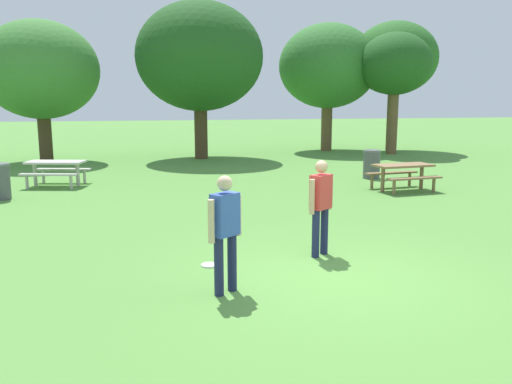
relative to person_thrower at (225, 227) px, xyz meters
name	(u,v)px	position (x,y,z in m)	size (l,w,h in m)	color
ground_plane	(331,276)	(1.67, 0.30, -0.94)	(120.00, 120.00, 0.00)	#568E3D
person_thrower	(225,227)	(0.00, 0.00, 0.00)	(0.51, 0.40, 1.64)	#1E234C
person_catcher	(321,202)	(1.86, 1.36, 0.00)	(0.51, 0.40, 1.64)	#1E234C
frisbee	(209,265)	(-0.06, 1.22, -0.93)	(0.27, 0.27, 0.03)	white
picnic_table_near	(403,171)	(6.43, 6.95, -0.38)	(1.84, 1.59, 0.77)	olive
picnic_table_far	(56,168)	(-3.56, 10.07, -0.38)	(2.00, 1.79, 0.77)	beige
trash_can_beside_table	(372,164)	(6.58, 9.34, -0.46)	(0.59, 0.59, 0.96)	#515156
tree_broad_center	(40,70)	(-4.87, 16.74, 2.87)	(4.76, 4.76, 5.86)	#4C3823
tree_far_right	(200,57)	(1.72, 16.55, 3.51)	(5.55, 5.55, 6.83)	#4C3823
tree_slender_mid	(328,67)	(8.49, 18.77, 3.33)	(4.98, 4.98, 6.41)	brown
tree_back_left	(395,65)	(11.01, 16.50, 3.30)	(3.46, 3.46, 5.77)	brown
tree_back_right	(395,59)	(11.82, 18.11, 3.70)	(4.30, 4.30, 6.51)	brown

